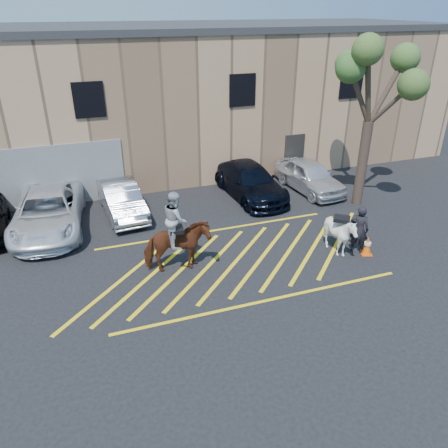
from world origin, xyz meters
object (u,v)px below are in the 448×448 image
object	(u,v)px
car_blue_suv	(250,181)
tree	(375,75)
handler	(359,229)
saddled_white	(340,234)
car_silver_sedan	(121,199)
car_white_suv	(309,176)
traffic_cone	(367,245)
mounted_bay	(177,240)
car_white_pickup	(48,212)

from	to	relation	value
car_blue_suv	tree	world-z (taller)	tree
handler	saddled_white	distance (m)	0.75
saddled_white	tree	world-z (taller)	tree
saddled_white	tree	xyz separation A→B (m)	(3.31, 3.62, 4.89)
car_silver_sedan	car_white_suv	xyz separation A→B (m)	(9.04, -0.23, 0.04)
car_blue_suv	traffic_cone	distance (m)	6.83
car_white_suv	traffic_cone	world-z (taller)	car_white_suv
car_white_suv	traffic_cone	xyz separation A→B (m)	(-1.06, -6.21, -0.37)
car_white_suv	handler	distance (m)	6.06
car_silver_sedan	tree	xyz separation A→B (m)	(10.32, -2.42, 5.00)
handler	mounted_bay	bearing A→B (deg)	35.20
mounted_bay	tree	bearing A→B (deg)	16.89
car_white_pickup	saddled_white	world-z (taller)	saddled_white
car_white_suv	tree	bearing A→B (deg)	-65.20
car_silver_sedan	saddled_white	size ratio (longest dim) A/B	2.19
car_white_suv	tree	distance (m)	5.57
handler	saddled_white	world-z (taller)	handler
car_white_pickup	car_white_suv	world-z (taller)	car_white_pickup
car_silver_sedan	traffic_cone	world-z (taller)	car_silver_sedan
saddled_white	car_silver_sedan	bearing A→B (deg)	139.27
mounted_bay	traffic_cone	distance (m)	6.95
car_white_pickup	car_silver_sedan	size ratio (longest dim) A/B	1.33
mounted_bay	saddled_white	size ratio (longest dim) A/B	1.51
car_blue_suv	handler	distance (m)	6.47
car_silver_sedan	handler	bearing A→B (deg)	-43.47
car_white_pickup	mounted_bay	distance (m)	6.29
car_white_suv	mounted_bay	bearing A→B (deg)	-153.13
car_blue_suv	saddled_white	distance (m)	6.21
mounted_bay	tree	size ratio (longest dim) A/B	0.40
car_white_suv	traffic_cone	size ratio (longest dim) A/B	5.93
car_white_pickup	saddled_white	bearing A→B (deg)	-23.85
mounted_bay	traffic_cone	size ratio (longest dim) A/B	3.99
car_white_pickup	traffic_cone	distance (m)	12.47
saddled_white	traffic_cone	world-z (taller)	saddled_white
traffic_cone	tree	bearing A→B (deg)	59.82
car_blue_suv	saddled_white	bearing A→B (deg)	-84.25
car_silver_sedan	car_white_suv	world-z (taller)	car_white_suv
car_silver_sedan	mounted_bay	xyz separation A→B (m)	(1.19, -5.20, 0.48)
saddled_white	car_white_suv	bearing A→B (deg)	70.78
car_silver_sedan	car_blue_suv	size ratio (longest dim) A/B	0.82
handler	traffic_cone	bearing A→B (deg)	172.46
car_white_pickup	mounted_bay	xyz separation A→B (m)	(4.15, -4.70, 0.39)
car_white_suv	car_blue_suv	bearing A→B (deg)	168.63
car_blue_suv	handler	xyz separation A→B (m)	(1.73, -6.23, 0.17)
car_white_pickup	handler	distance (m)	12.11
car_white_suv	handler	size ratio (longest dim) A/B	2.35
saddled_white	traffic_cone	size ratio (longest dim) A/B	2.64
car_white_pickup	mounted_bay	bearing A→B (deg)	-43.31
car_white_pickup	car_silver_sedan	xyz separation A→B (m)	(2.96, 0.50, -0.09)
car_white_suv	saddled_white	world-z (taller)	saddled_white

